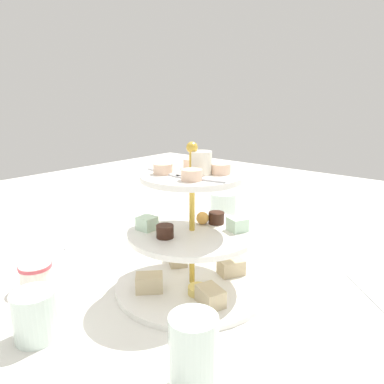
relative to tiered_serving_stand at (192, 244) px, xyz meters
The scene contains 8 objects.
ground_plane 0.09m from the tiered_serving_stand, 163.85° to the right, with size 2.40×2.40×0.00m, color silver.
tiered_serving_stand is the anchor object (origin of this frame).
water_glass_tall_right 0.28m from the tiered_serving_stand, 113.53° to the left, with size 0.07×0.07×0.11m, color silver.
water_glass_short_left 0.28m from the tiered_serving_stand, 106.81° to the right, with size 0.06×0.06×0.07m, color silver.
teacup_with_saucer 0.30m from the tiered_serving_stand, 137.79° to the right, with size 0.09×0.09×0.05m.
butter_knife_left 0.34m from the tiered_serving_stand, 33.22° to the left, with size 0.17×0.01×0.00m, color silver.
butter_knife_right 0.34m from the tiered_serving_stand, behind, with size 0.17×0.01×0.00m, color silver.
water_glass_mid_back 0.25m from the tiered_serving_stand, 49.54° to the right, with size 0.06×0.06×0.10m, color silver.
Camera 1 is at (0.40, -0.47, 0.35)m, focal length 33.89 mm.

